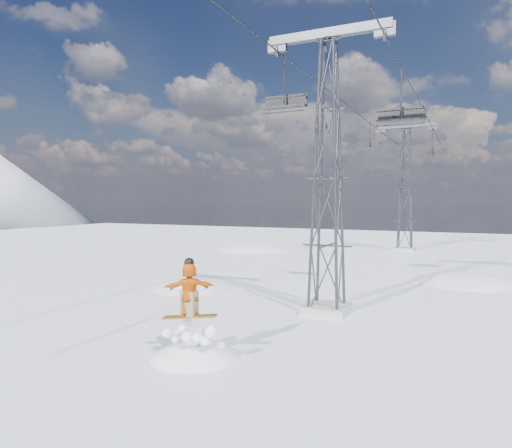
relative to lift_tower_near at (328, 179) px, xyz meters
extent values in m
plane|color=white|center=(-0.80, -8.00, -5.47)|extent=(120.00, 120.00, 0.00)
sphere|color=white|center=(-7.80, 2.00, -13.12)|extent=(16.00, 16.00, 16.00)
sphere|color=white|center=(5.20, 10.00, -14.97)|extent=(20.00, 20.00, 20.00)
sphere|color=white|center=(-12.80, 20.00, -15.87)|extent=(22.00, 22.00, 22.00)
cube|color=#999999|center=(0.00, 0.00, -5.32)|extent=(1.80, 1.80, 0.30)
cube|color=#32343A|center=(0.00, 0.00, 5.78)|extent=(5.00, 0.35, 0.35)
cube|color=#32343A|center=(-2.20, 0.00, 5.58)|extent=(0.80, 0.25, 0.50)
cube|color=#32343A|center=(2.20, 0.00, 5.58)|extent=(0.80, 0.25, 0.50)
cube|color=#999999|center=(0.00, 25.00, -5.32)|extent=(1.80, 1.80, 0.30)
cube|color=#32343A|center=(0.00, 25.00, 5.78)|extent=(5.00, 0.35, 0.35)
cube|color=#32343A|center=(-2.20, 25.00, 5.58)|extent=(0.80, 0.25, 0.50)
cube|color=#32343A|center=(2.20, 25.00, 5.58)|extent=(0.80, 0.25, 0.50)
cylinder|color=black|center=(-2.20, 11.50, 5.38)|extent=(0.06, 51.00, 0.06)
cylinder|color=black|center=(2.20, 11.50, 5.38)|extent=(0.06, 51.00, 0.06)
sphere|color=white|center=(-1.96, -6.86, -7.22)|extent=(4.40, 4.40, 4.40)
cube|color=#9C6C14|center=(-1.96, -7.16, -4.19)|extent=(1.63, 0.63, 0.20)
imported|color=#DA5D09|center=(-1.96, -7.16, -3.40)|extent=(1.41, 1.24, 1.55)
cube|color=#7A6A4B|center=(-1.96, -7.16, -3.82)|extent=(0.54, 0.53, 0.71)
sphere|color=black|center=(-1.96, -7.16, -2.64)|extent=(0.29, 0.29, 0.29)
cylinder|color=black|center=(-2.20, 0.78, 4.29)|extent=(0.08, 0.08, 2.18)
cube|color=black|center=(-2.20, 0.78, 3.20)|extent=(1.98, 0.45, 0.08)
cube|color=black|center=(-2.20, 0.99, 3.50)|extent=(1.98, 0.06, 0.55)
cylinder|color=black|center=(-2.20, 0.53, 2.95)|extent=(1.98, 0.06, 0.06)
cylinder|color=black|center=(-2.20, 0.48, 3.55)|extent=(1.98, 0.05, 0.05)
cylinder|color=black|center=(2.20, 4.64, 4.16)|extent=(0.09, 0.09, 2.44)
cube|color=black|center=(2.20, 4.64, 2.94)|extent=(2.22, 0.50, 0.09)
cube|color=black|center=(2.20, 4.89, 3.28)|extent=(2.22, 0.07, 0.61)
cylinder|color=black|center=(2.20, 4.37, 2.67)|extent=(2.22, 0.07, 0.07)
cylinder|color=black|center=(2.20, 4.31, 3.33)|extent=(2.22, 0.06, 0.06)
cylinder|color=black|center=(-2.20, 19.61, 4.37)|extent=(0.07, 0.07, 2.03)
cube|color=black|center=(-2.20, 19.61, 3.35)|extent=(1.85, 0.42, 0.07)
cube|color=black|center=(-2.20, 19.82, 3.63)|extent=(1.85, 0.06, 0.51)
cylinder|color=black|center=(-2.20, 19.38, 3.12)|extent=(1.85, 0.06, 0.06)
cylinder|color=black|center=(-2.20, 19.34, 3.67)|extent=(1.85, 0.05, 0.05)
cylinder|color=black|center=(2.20, 24.67, 4.21)|extent=(0.08, 0.08, 2.34)
cube|color=black|center=(2.20, 24.67, 3.05)|extent=(2.12, 0.48, 0.08)
cube|color=black|center=(2.20, 24.90, 3.37)|extent=(2.12, 0.06, 0.58)
cylinder|color=black|center=(2.20, 24.40, 2.78)|extent=(2.12, 0.06, 0.06)
cylinder|color=black|center=(2.20, 24.35, 3.42)|extent=(2.12, 0.05, 0.05)
camera|label=1|loc=(5.22, -18.02, -0.86)|focal=32.00mm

